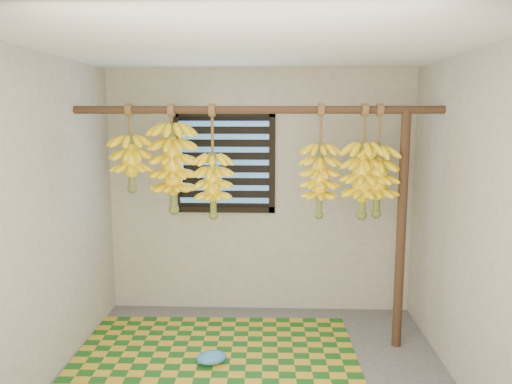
{
  "coord_description": "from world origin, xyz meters",
  "views": [
    {
      "loc": [
        0.16,
        -3.38,
        1.95
      ],
      "look_at": [
        0.0,
        0.55,
        1.35
      ],
      "focal_mm": 35.0,
      "sensor_mm": 36.0,
      "label": 1
    }
  ],
  "objects_px": {
    "banana_bunch_c": "(213,186)",
    "banana_bunch_d": "(320,180)",
    "plastic_bag": "(211,358)",
    "banana_bunch_f": "(377,181)",
    "banana_bunch_a": "(131,163)",
    "banana_bunch_e": "(363,180)",
    "woven_mat": "(213,365)",
    "banana_bunch_b": "(173,168)",
    "support_post": "(401,232)"
  },
  "relations": [
    {
      "from": "support_post",
      "to": "plastic_bag",
      "type": "xyz_separation_m",
      "value": [
        -1.54,
        -0.4,
        -0.94
      ]
    },
    {
      "from": "banana_bunch_a",
      "to": "banana_bunch_f",
      "type": "height_order",
      "value": "same"
    },
    {
      "from": "banana_bunch_e",
      "to": "banana_bunch_d",
      "type": "bearing_deg",
      "value": -180.0
    },
    {
      "from": "banana_bunch_b",
      "to": "banana_bunch_d",
      "type": "distance_m",
      "value": 1.22
    },
    {
      "from": "banana_bunch_b",
      "to": "banana_bunch_e",
      "type": "height_order",
      "value": "same"
    },
    {
      "from": "woven_mat",
      "to": "banana_bunch_c",
      "type": "bearing_deg",
      "value": 95.16
    },
    {
      "from": "support_post",
      "to": "plastic_bag",
      "type": "bearing_deg",
      "value": -165.41
    },
    {
      "from": "support_post",
      "to": "banana_bunch_f",
      "type": "distance_m",
      "value": 0.47
    },
    {
      "from": "banana_bunch_a",
      "to": "banana_bunch_d",
      "type": "height_order",
      "value": "same"
    },
    {
      "from": "banana_bunch_f",
      "to": "support_post",
      "type": "bearing_deg",
      "value": 0.0
    },
    {
      "from": "support_post",
      "to": "woven_mat",
      "type": "distance_m",
      "value": 1.87
    },
    {
      "from": "banana_bunch_a",
      "to": "banana_bunch_c",
      "type": "xyz_separation_m",
      "value": [
        0.68,
        0.0,
        -0.19
      ]
    },
    {
      "from": "woven_mat",
      "to": "banana_bunch_d",
      "type": "xyz_separation_m",
      "value": [
        0.84,
        0.41,
        1.42
      ]
    },
    {
      "from": "banana_bunch_c",
      "to": "banana_bunch_d",
      "type": "distance_m",
      "value": 0.88
    },
    {
      "from": "woven_mat",
      "to": "banana_bunch_e",
      "type": "distance_m",
      "value": 1.91
    },
    {
      "from": "banana_bunch_d",
      "to": "support_post",
      "type": "bearing_deg",
      "value": 0.0
    },
    {
      "from": "banana_bunch_a",
      "to": "banana_bunch_e",
      "type": "xyz_separation_m",
      "value": [
        1.91,
        0.0,
        -0.14
      ]
    },
    {
      "from": "banana_bunch_f",
      "to": "banana_bunch_d",
      "type": "bearing_deg",
      "value": 180.0
    },
    {
      "from": "banana_bunch_c",
      "to": "banana_bunch_a",
      "type": "bearing_deg",
      "value": 180.0
    },
    {
      "from": "banana_bunch_a",
      "to": "banana_bunch_f",
      "type": "xyz_separation_m",
      "value": [
        2.03,
        -0.0,
        -0.14
      ]
    },
    {
      "from": "banana_bunch_a",
      "to": "banana_bunch_d",
      "type": "bearing_deg",
      "value": -0.0
    },
    {
      "from": "banana_bunch_b",
      "to": "banana_bunch_e",
      "type": "relative_size",
      "value": 0.97
    },
    {
      "from": "banana_bunch_c",
      "to": "banana_bunch_e",
      "type": "xyz_separation_m",
      "value": [
        1.23,
        0.0,
        0.05
      ]
    },
    {
      "from": "plastic_bag",
      "to": "banana_bunch_a",
      "type": "bearing_deg",
      "value": 150.13
    },
    {
      "from": "plastic_bag",
      "to": "banana_bunch_d",
      "type": "bearing_deg",
      "value": 24.99
    },
    {
      "from": "support_post",
      "to": "banana_bunch_f",
      "type": "height_order",
      "value": "banana_bunch_f"
    },
    {
      "from": "woven_mat",
      "to": "banana_bunch_b",
      "type": "xyz_separation_m",
      "value": [
        -0.37,
        0.41,
        1.52
      ]
    },
    {
      "from": "woven_mat",
      "to": "banana_bunch_f",
      "type": "xyz_separation_m",
      "value": [
        1.31,
        0.41,
        1.42
      ]
    },
    {
      "from": "woven_mat",
      "to": "banana_bunch_c",
      "type": "xyz_separation_m",
      "value": [
        -0.04,
        0.41,
        1.37
      ]
    },
    {
      "from": "support_post",
      "to": "banana_bunch_d",
      "type": "xyz_separation_m",
      "value": [
        -0.68,
        -0.0,
        0.43
      ]
    },
    {
      "from": "woven_mat",
      "to": "banana_bunch_c",
      "type": "relative_size",
      "value": 2.44
    },
    {
      "from": "plastic_bag",
      "to": "banana_bunch_a",
      "type": "xyz_separation_m",
      "value": [
        -0.7,
        0.4,
        1.51
      ]
    },
    {
      "from": "support_post",
      "to": "plastic_bag",
      "type": "distance_m",
      "value": 1.85
    },
    {
      "from": "support_post",
      "to": "banana_bunch_d",
      "type": "relative_size",
      "value": 2.14
    },
    {
      "from": "banana_bunch_e",
      "to": "woven_mat",
      "type": "bearing_deg",
      "value": -160.88
    },
    {
      "from": "woven_mat",
      "to": "plastic_bag",
      "type": "relative_size",
      "value": 9.54
    },
    {
      "from": "banana_bunch_c",
      "to": "banana_bunch_d",
      "type": "relative_size",
      "value": 1.01
    },
    {
      "from": "plastic_bag",
      "to": "banana_bunch_f",
      "type": "relative_size",
      "value": 0.26
    },
    {
      "from": "support_post",
      "to": "banana_bunch_a",
      "type": "relative_size",
      "value": 2.78
    },
    {
      "from": "support_post",
      "to": "woven_mat",
      "type": "relative_size",
      "value": 0.87
    },
    {
      "from": "support_post",
      "to": "banana_bunch_c",
      "type": "distance_m",
      "value": 1.61
    },
    {
      "from": "woven_mat",
      "to": "plastic_bag",
      "type": "height_order",
      "value": "plastic_bag"
    },
    {
      "from": "banana_bunch_c",
      "to": "banana_bunch_e",
      "type": "distance_m",
      "value": 1.23
    },
    {
      "from": "woven_mat",
      "to": "banana_bunch_d",
      "type": "height_order",
      "value": "banana_bunch_d"
    },
    {
      "from": "banana_bunch_d",
      "to": "banana_bunch_e",
      "type": "bearing_deg",
      "value": 0.0
    },
    {
      "from": "woven_mat",
      "to": "banana_bunch_d",
      "type": "bearing_deg",
      "value": 26.12
    },
    {
      "from": "support_post",
      "to": "banana_bunch_c",
      "type": "bearing_deg",
      "value": 180.0
    },
    {
      "from": "plastic_bag",
      "to": "banana_bunch_f",
      "type": "bearing_deg",
      "value": 16.79
    },
    {
      "from": "banana_bunch_d",
      "to": "woven_mat",
      "type": "bearing_deg",
      "value": -153.88
    },
    {
      "from": "woven_mat",
      "to": "banana_bunch_b",
      "type": "relative_size",
      "value": 2.57
    }
  ]
}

